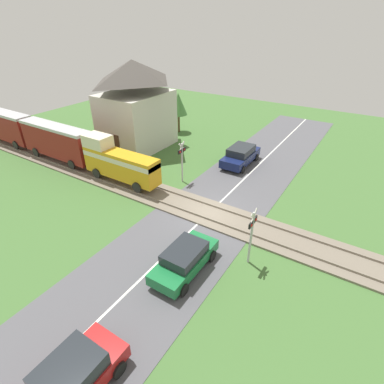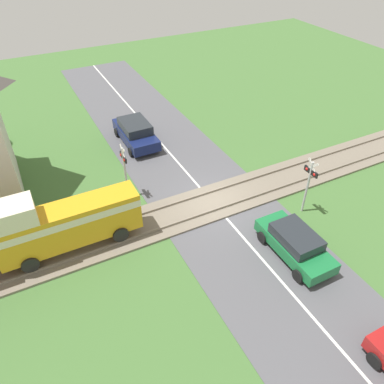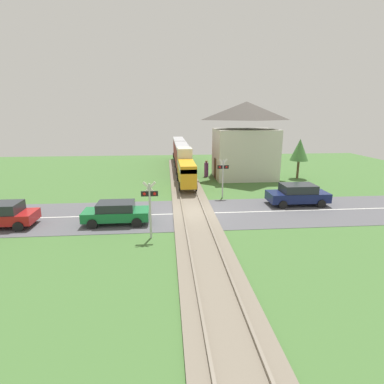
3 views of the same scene
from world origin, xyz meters
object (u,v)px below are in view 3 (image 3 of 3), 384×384
object	(u,v)px
train	(182,156)
station_building	(245,142)
car_near_crossing	(116,212)
pedestrian_by_station	(206,169)
car_behind_queue	(3,215)
crossing_signal_west_approach	(150,202)
crossing_signal_east_approach	(223,173)
car_far_side	(298,194)

from	to	relation	value
train	station_building	distance (m)	7.80
car_near_crossing	pedestrian_by_station	distance (m)	15.61
pedestrian_by_station	car_near_crossing	bearing A→B (deg)	-118.41
car_behind_queue	crossing_signal_west_approach	size ratio (longest dim) A/B	1.14
crossing_signal_west_approach	car_near_crossing	bearing A→B (deg)	132.50
crossing_signal_east_approach	pedestrian_by_station	distance (m)	8.52
train	car_far_side	size ratio (longest dim) A/B	5.01
train	pedestrian_by_station	size ratio (longest dim) A/B	12.45
car_near_crossing	station_building	size ratio (longest dim) A/B	0.51
car_far_side	crossing_signal_east_approach	distance (m)	5.87
train	crossing_signal_west_approach	distance (m)	19.50
car_far_side	crossing_signal_east_approach	xyz separation A→B (m)	(-5.21, 2.43, 1.22)
train	car_behind_queue	world-z (taller)	train
car_far_side	car_behind_queue	size ratio (longest dim) A/B	1.21
crossing_signal_west_approach	crossing_signal_east_approach	size ratio (longest dim) A/B	1.00
train	car_behind_queue	distance (m)	20.49
train	car_near_crossing	bearing A→B (deg)	-106.26
car_far_side	station_building	xyz separation A→B (m)	(-1.53, 9.95, 3.00)
pedestrian_by_station	station_building	bearing A→B (deg)	-13.00
train	crossing_signal_east_approach	xyz separation A→B (m)	(2.70, -11.58, 0.15)
car_near_crossing	car_behind_queue	size ratio (longest dim) A/B	1.10
train	pedestrian_by_station	distance (m)	4.17
crossing_signal_west_approach	crossing_signal_east_approach	world-z (taller)	same
car_behind_queue	crossing_signal_east_approach	world-z (taller)	crossing_signal_east_approach
car_near_crossing	car_far_side	world-z (taller)	car_far_side
station_building	train	bearing A→B (deg)	147.59
pedestrian_by_station	car_far_side	bearing A→B (deg)	-63.50
car_near_crossing	car_far_side	distance (m)	13.16
car_behind_queue	pedestrian_by_station	distance (m)	19.65
crossing_signal_west_approach	pedestrian_by_station	distance (m)	17.02
train	station_building	size ratio (longest dim) A/B	2.83
crossing_signal_west_approach	pedestrian_by_station	xyz separation A→B (m)	(5.20, 16.16, -1.22)
car_far_side	crossing_signal_east_approach	bearing A→B (deg)	155.02
car_far_side	pedestrian_by_station	bearing A→B (deg)	116.50
station_building	pedestrian_by_station	xyz separation A→B (m)	(-3.88, 0.90, -3.00)
train	pedestrian_by_station	xyz separation A→B (m)	(2.50, -3.16, -1.08)
car_far_side	car_behind_queue	world-z (taller)	car_far_side
pedestrian_by_station	car_behind_queue	bearing A→B (deg)	-135.67
train	station_building	bearing A→B (deg)	-32.41
train	pedestrian_by_station	world-z (taller)	train
car_near_crossing	train	bearing A→B (deg)	73.74
crossing_signal_west_approach	pedestrian_by_station	world-z (taller)	crossing_signal_west_approach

